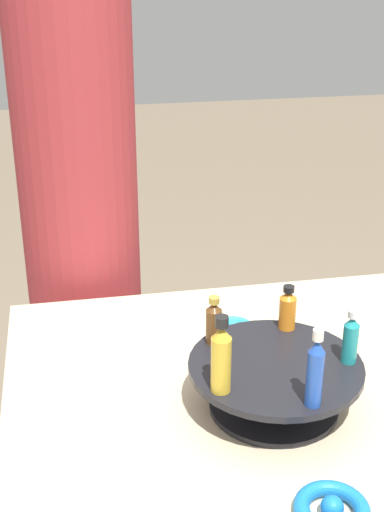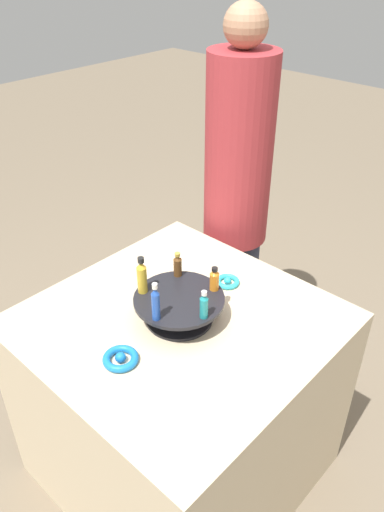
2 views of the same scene
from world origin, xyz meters
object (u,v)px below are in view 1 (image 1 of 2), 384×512
object	(u,v)px
person_figure	(82,244)
ribbon_bow_blue	(332,509)
display_stand	(275,382)
bottle_brown	(214,322)
bottle_teal	(351,338)
bottle_gold	(221,357)
bottle_orange	(288,309)
bottle_blue	(315,371)
ribbon_bow_teal	(234,329)

from	to	relation	value
person_figure	ribbon_bow_blue	bearing A→B (deg)	-5.84
display_stand	person_figure	distance (m)	0.72
person_figure	display_stand	bearing A→B (deg)	-0.00
bottle_brown	bottle_teal	xyz separation A→B (m)	(0.21, -0.10, 0.00)
bottle_gold	bottle_teal	world-z (taller)	bottle_gold
ribbon_bow_blue	person_figure	distance (m)	0.96
bottle_orange	ribbon_bow_blue	bearing A→B (deg)	-97.18
bottle_brown	person_figure	world-z (taller)	person_figure
bottle_orange	ribbon_bow_blue	distance (m)	0.39
bottle_teal	bottle_blue	bearing A→B (deg)	-133.92
bottle_teal	ribbon_bow_teal	xyz separation A→B (m)	(-0.13, 0.27, -0.12)
bottle_blue	ribbon_bow_blue	bearing A→B (deg)	-95.92
bottle_orange	bottle_gold	world-z (taller)	bottle_gold
bottle_brown	ribbon_bow_teal	size ratio (longest dim) A/B	1.03
bottle_gold	bottle_teal	xyz separation A→B (m)	(0.23, 0.04, -0.02)
bottle_blue	ribbon_bow_blue	xyz separation A→B (m)	(-0.01, -0.14, -0.14)
ribbon_bow_teal	person_figure	size ratio (longest dim) A/B	0.05
bottle_gold	bottle_blue	size ratio (longest dim) A/B	1.01
bottle_blue	bottle_brown	bearing A→B (deg)	118.08
display_stand	ribbon_bow_teal	distance (m)	0.26
bottle_teal	person_figure	size ratio (longest dim) A/B	0.06
bottle_brown	ribbon_bow_teal	world-z (taller)	bottle_brown
ribbon_bow_blue	ribbon_bow_teal	world-z (taller)	ribbon_bow_blue
bottle_gold	person_figure	size ratio (longest dim) A/B	0.08
display_stand	ribbon_bow_blue	bearing A→B (deg)	-88.40
display_stand	ribbon_bow_blue	distance (m)	0.26
ribbon_bow_blue	bottle_orange	bearing A→B (deg)	82.82
ribbon_bow_blue	person_figure	size ratio (longest dim) A/B	0.07
display_stand	bottle_orange	xyz separation A→B (m)	(0.05, 0.11, 0.08)
bottle_orange	person_figure	xyz separation A→B (m)	(-0.35, 0.55, -0.08)
bottle_gold	ribbon_bow_blue	world-z (taller)	bottle_gold
bottle_gold	ribbon_bow_teal	size ratio (longest dim) A/B	1.52
bottle_orange	bottle_brown	distance (m)	0.14
bottle_brown	ribbon_bow_teal	xyz separation A→B (m)	(0.08, 0.17, -0.12)
bottle_teal	person_figure	xyz separation A→B (m)	(-0.41, 0.67, -0.08)
bottle_orange	bottle_gold	bearing A→B (deg)	-133.92
bottle_gold	bottle_blue	xyz separation A→B (m)	(0.13, -0.06, -0.00)
bottle_brown	ribbon_bow_blue	xyz separation A→B (m)	(0.10, -0.34, -0.12)
bottle_brown	bottle_gold	xyz separation A→B (m)	(-0.02, -0.14, 0.02)
display_stand	bottle_brown	xyz separation A→B (m)	(-0.09, 0.08, 0.08)
bottle_orange	ribbon_bow_blue	xyz separation A→B (m)	(-0.05, -0.37, -0.12)
bottle_blue	ribbon_bow_teal	world-z (taller)	bottle_blue
bottle_brown	bottle_teal	bearing A→B (deg)	-25.92
bottle_brown	bottle_teal	distance (m)	0.23
bottle_teal	person_figure	distance (m)	0.79
bottle_gold	bottle_teal	bearing A→B (deg)	10.08
display_stand	person_figure	size ratio (longest dim) A/B	0.18
bottle_teal	ribbon_bow_blue	world-z (taller)	bottle_teal
bottle_gold	display_stand	bearing A→B (deg)	28.08
bottle_orange	bottle_teal	bearing A→B (deg)	-61.92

